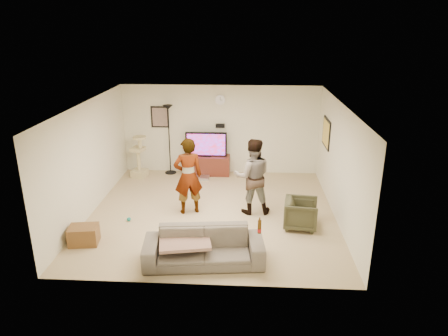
# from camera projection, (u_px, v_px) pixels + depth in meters

# --- Properties ---
(floor) EXTENTS (5.50, 5.50, 0.02)m
(floor) POSITION_uv_depth(u_px,v_px,m) (213.00, 213.00, 9.47)
(floor) COLOR tan
(floor) RESTS_ON ground
(ceiling) EXTENTS (5.50, 5.50, 0.02)m
(ceiling) POSITION_uv_depth(u_px,v_px,m) (211.00, 104.00, 8.63)
(ceiling) COLOR silver
(ceiling) RESTS_ON wall_back
(wall_back) EXTENTS (5.50, 0.04, 2.50)m
(wall_back) POSITION_uv_depth(u_px,v_px,m) (220.00, 130.00, 11.64)
(wall_back) COLOR #E9E8C9
(wall_back) RESTS_ON floor
(wall_front) EXTENTS (5.50, 0.04, 2.50)m
(wall_front) POSITION_uv_depth(u_px,v_px,m) (197.00, 216.00, 6.46)
(wall_front) COLOR #E9E8C9
(wall_front) RESTS_ON floor
(wall_left) EXTENTS (0.04, 5.50, 2.50)m
(wall_left) POSITION_uv_depth(u_px,v_px,m) (89.00, 158.00, 9.20)
(wall_left) COLOR #E9E8C9
(wall_left) RESTS_ON floor
(wall_right) EXTENTS (0.04, 5.50, 2.50)m
(wall_right) POSITION_uv_depth(u_px,v_px,m) (339.00, 163.00, 8.90)
(wall_right) COLOR #E9E8C9
(wall_right) RESTS_ON floor
(wall_clock) EXTENTS (0.26, 0.04, 0.26)m
(wall_clock) POSITION_uv_depth(u_px,v_px,m) (220.00, 100.00, 11.32)
(wall_clock) COLOR silver
(wall_clock) RESTS_ON wall_back
(wall_speaker) EXTENTS (0.25, 0.10, 0.10)m
(wall_speaker) POSITION_uv_depth(u_px,v_px,m) (220.00, 126.00, 11.54)
(wall_speaker) COLOR black
(wall_speaker) RESTS_ON wall_back
(picture_back) EXTENTS (0.42, 0.03, 0.52)m
(picture_back) POSITION_uv_depth(u_px,v_px,m) (160.00, 117.00, 11.59)
(picture_back) COLOR #7A655D
(picture_back) RESTS_ON wall_back
(picture_right) EXTENTS (0.03, 0.78, 0.62)m
(picture_right) POSITION_uv_depth(u_px,v_px,m) (326.00, 133.00, 10.32)
(picture_right) COLOR gold
(picture_right) RESTS_ON wall_right
(tv_stand) EXTENTS (1.32, 0.45, 0.55)m
(tv_stand) POSITION_uv_depth(u_px,v_px,m) (207.00, 165.00, 11.75)
(tv_stand) COLOR #4B1D14
(tv_stand) RESTS_ON floor
(console_box) EXTENTS (0.40, 0.30, 0.07)m
(console_box) POSITION_uv_depth(u_px,v_px,m) (202.00, 178.00, 11.47)
(console_box) COLOR silver
(console_box) RESTS_ON floor
(tv) EXTENTS (1.16, 0.08, 0.69)m
(tv) POSITION_uv_depth(u_px,v_px,m) (206.00, 144.00, 11.55)
(tv) COLOR black
(tv) RESTS_ON tv_stand
(tv_screen) EXTENTS (1.06, 0.01, 0.60)m
(tv_screen) POSITION_uv_depth(u_px,v_px,m) (206.00, 145.00, 11.50)
(tv_screen) COLOR #5536E9
(tv_screen) RESTS_ON tv
(floor_lamp) EXTENTS (0.32, 0.32, 1.97)m
(floor_lamp) POSITION_uv_depth(u_px,v_px,m) (169.00, 140.00, 11.62)
(floor_lamp) COLOR black
(floor_lamp) RESTS_ON floor
(cat_tree) EXTENTS (0.46, 0.46, 1.19)m
(cat_tree) POSITION_uv_depth(u_px,v_px,m) (138.00, 157.00, 11.46)
(cat_tree) COLOR #C1B582
(cat_tree) RESTS_ON floor
(person_left) EXTENTS (0.74, 0.60, 1.76)m
(person_left) POSITION_uv_depth(u_px,v_px,m) (188.00, 176.00, 9.20)
(person_left) COLOR #ACABB6
(person_left) RESTS_ON floor
(person_right) EXTENTS (0.90, 0.73, 1.73)m
(person_right) POSITION_uv_depth(u_px,v_px,m) (252.00, 176.00, 9.21)
(person_right) COLOR #244C90
(person_right) RESTS_ON floor
(sofa) EXTENTS (2.21, 1.05, 0.62)m
(sofa) POSITION_uv_depth(u_px,v_px,m) (204.00, 247.00, 7.41)
(sofa) COLOR #625A50
(sofa) RESTS_ON floor
(throw_blanket) EXTENTS (1.02, 0.86, 0.06)m
(throw_blanket) POSITION_uv_depth(u_px,v_px,m) (185.00, 241.00, 7.39)
(throw_blanket) COLOR tan
(throw_blanket) RESTS_ON sofa
(beer_bottle) EXTENTS (0.06, 0.06, 0.25)m
(beer_bottle) POSITION_uv_depth(u_px,v_px,m) (260.00, 227.00, 7.21)
(beer_bottle) COLOR #432605
(beer_bottle) RESTS_ON sofa
(armchair) EXTENTS (0.77, 0.75, 0.63)m
(armchair) POSITION_uv_depth(u_px,v_px,m) (301.00, 214.00, 8.70)
(armchair) COLOR #373723
(armchair) RESTS_ON floor
(side_table) EXTENTS (0.60, 0.49, 0.37)m
(side_table) POSITION_uv_depth(u_px,v_px,m) (84.00, 235.00, 8.09)
(side_table) COLOR brown
(side_table) RESTS_ON floor
(toy_ball) EXTENTS (0.09, 0.09, 0.09)m
(toy_ball) POSITION_uv_depth(u_px,v_px,m) (129.00, 219.00, 9.04)
(toy_ball) COLOR #19827A
(toy_ball) RESTS_ON floor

